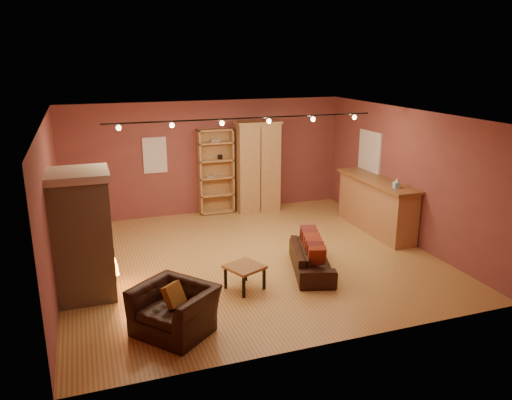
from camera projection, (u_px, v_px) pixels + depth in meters
name	position (u px, v px, depth m)	size (l,w,h in m)	color
floor	(250.00, 258.00, 9.83)	(7.00, 7.00, 0.00)	#A17539
ceiling	(249.00, 115.00, 9.05)	(7.00, 7.00, 0.00)	brown
back_wall	(208.00, 158.00, 12.39)	(7.00, 0.02, 2.80)	brown
left_wall	(51.00, 207.00, 8.33)	(0.02, 6.50, 2.80)	brown
right_wall	(406.00, 175.00, 10.56)	(0.02, 6.50, 2.80)	brown
fireplace	(83.00, 235.00, 8.03)	(1.01, 0.98, 2.12)	tan
back_window	(155.00, 155.00, 11.91)	(0.56, 0.04, 0.86)	white
bookcase	(215.00, 170.00, 12.42)	(0.87, 0.34, 2.13)	tan
armoire	(257.00, 166.00, 12.57)	(1.13, 0.64, 2.29)	tan
bar_counter	(376.00, 205.00, 11.21)	(0.66, 2.52, 1.20)	tan
tissue_box	(397.00, 184.00, 10.30)	(0.12, 0.12, 0.21)	#87BDD9
right_window	(370.00, 152.00, 11.75)	(0.05, 0.90, 1.00)	white
loveseat	(312.00, 253.00, 9.14)	(0.95, 1.73, 0.72)	black
armchair	(174.00, 302.00, 7.09)	(1.21, 1.26, 0.93)	black
coffee_table	(245.00, 269.00, 8.44)	(0.74, 0.74, 0.42)	olive
track_rail	(246.00, 120.00, 9.27)	(5.20, 0.09, 0.13)	black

